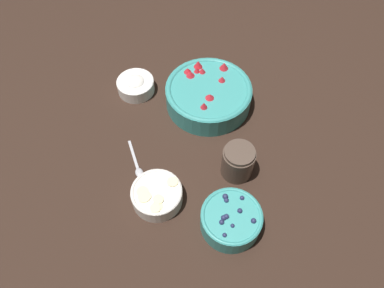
% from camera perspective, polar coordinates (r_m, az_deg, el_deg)
% --- Properties ---
extents(ground_plane, '(4.00, 4.00, 0.00)m').
position_cam_1_polar(ground_plane, '(1.10, -0.91, -0.56)').
color(ground_plane, black).
extents(bowl_strawberries, '(0.27, 0.27, 0.09)m').
position_cam_1_polar(bowl_strawberries, '(1.17, 2.51, 7.68)').
color(bowl_strawberries, teal).
rests_on(bowl_strawberries, ground_plane).
extents(bowl_blueberries, '(0.15, 0.15, 0.07)m').
position_cam_1_polar(bowl_blueberries, '(0.96, 5.97, -11.32)').
color(bowl_blueberries, teal).
rests_on(bowl_blueberries, ground_plane).
extents(bowl_bananas, '(0.14, 0.14, 0.05)m').
position_cam_1_polar(bowl_bananas, '(1.00, -5.39, -7.69)').
color(bowl_bananas, silver).
rests_on(bowl_bananas, ground_plane).
extents(bowl_cream, '(0.12, 0.12, 0.05)m').
position_cam_1_polar(bowl_cream, '(1.23, -8.59, 8.95)').
color(bowl_cream, white).
rests_on(bowl_cream, ground_plane).
extents(jar_chocolate, '(0.09, 0.09, 0.10)m').
position_cam_1_polar(jar_chocolate, '(1.03, 7.00, -2.79)').
color(jar_chocolate, '#4C3D33').
rests_on(jar_chocolate, ground_plane).
extents(spoon, '(0.14, 0.03, 0.01)m').
position_cam_1_polar(spoon, '(1.08, -8.38, -3.25)').
color(spoon, '#B2B2B7').
rests_on(spoon, ground_plane).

